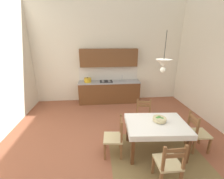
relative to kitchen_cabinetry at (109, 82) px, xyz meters
The scene contains 11 objects.
ground_plane 3.09m from the kitchen_cabinetry, 89.87° to the right, with size 6.65×7.05×0.10m, color #99563D.
wall_back 1.24m from the kitchen_cabinetry, 88.84° to the left, with size 6.65×0.12×4.10m, color silver.
area_rug 3.43m from the kitchen_cabinetry, 75.57° to the right, with size 2.10×1.60×0.01m, color olive.
kitchen_cabinetry is the anchor object (origin of this frame).
dining_table 3.24m from the kitchen_cabinetry, 75.13° to the right, with size 1.41×1.06×0.75m.
dining_chair_tv_side 3.15m from the kitchen_cabinetry, 92.03° to the right, with size 0.46×0.46×0.93m.
dining_chair_camera_side 4.05m from the kitchen_cabinetry, 79.23° to the right, with size 0.42×0.42×0.93m.
dining_chair_window_side 3.67m from the kitchen_cabinetry, 59.67° to the right, with size 0.45×0.45×0.93m.
dining_chair_kitchen_side 2.46m from the kitchen_cabinetry, 70.37° to the right, with size 0.48×0.48×0.93m.
fruit_bowl 3.19m from the kitchen_cabinetry, 73.34° to the right, with size 0.30×0.30×0.12m.
pendant_lamp 3.41m from the kitchen_cabinetry, 74.19° to the right, with size 0.32×0.32×0.80m.
Camera 1 is at (-0.46, -2.98, 2.52)m, focal length 23.84 mm.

